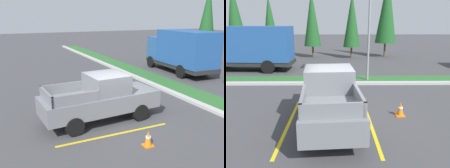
{
  "view_description": "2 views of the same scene",
  "coord_description": "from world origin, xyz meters",
  "views": [
    {
      "loc": [
        9.42,
        -4.44,
        4.58
      ],
      "look_at": [
        -1.1,
        0.46,
        1.42
      ],
      "focal_mm": 40.82,
      "sensor_mm": 36.0,
      "label": 1
    },
    {
      "loc": [
        -0.18,
        -8.18,
        3.74
      ],
      "look_at": [
        -0.09,
        0.35,
        1.33
      ],
      "focal_mm": 35.61,
      "sensor_mm": 36.0,
      "label": 2
    }
  ],
  "objects": [
    {
      "name": "parking_line_near",
      "position": [
        -1.97,
        -0.43,
        0.0
      ],
      "size": [
        0.12,
        4.8,
        0.01
      ],
      "primitive_type": "cube",
      "color": "yellow",
      "rests_on": "ground"
    },
    {
      "name": "cypress_tree_leftmost",
      "position": [
        -10.35,
        15.28,
        4.42
      ],
      "size": [
        1.95,
        1.95,
        7.51
      ],
      "color": "brown",
      "rests_on": "ground"
    },
    {
      "name": "cargo_truck_distant",
      "position": [
        -6.79,
        9.25,
        1.85
      ],
      "size": [
        6.91,
        2.79,
        3.4
      ],
      "color": "black",
      "rests_on": "ground"
    },
    {
      "name": "ground_plane",
      "position": [
        0.0,
        0.0,
        0.0
      ],
      "size": [
        120.0,
        120.0,
        0.0
      ],
      "primitive_type": "plane",
      "color": "#424244"
    },
    {
      "name": "traffic_cone",
      "position": [
        2.46,
        0.24,
        0.29
      ],
      "size": [
        0.36,
        0.36,
        0.6
      ],
      "color": "orange",
      "rests_on": "ground"
    },
    {
      "name": "pickup_truck_main",
      "position": [
        -0.42,
        -0.38,
        1.04
      ],
      "size": [
        2.26,
        5.35,
        2.1
      ],
      "color": "black",
      "rests_on": "ground"
    },
    {
      "name": "grass_median",
      "position": [
        0.0,
        6.1,
        0.03
      ],
      "size": [
        56.0,
        1.8,
        0.06
      ],
      "primitive_type": "cube",
      "color": "#2D662D",
      "rests_on": "ground"
    },
    {
      "name": "curb_strip",
      "position": [
        0.0,
        5.0,
        0.07
      ],
      "size": [
        56.0,
        0.4,
        0.15
      ],
      "primitive_type": "cube",
      "color": "#B2B2AD",
      "rests_on": "ground"
    },
    {
      "name": "parking_line_far",
      "position": [
        1.13,
        -0.43,
        0.0
      ],
      "size": [
        0.12,
        4.8,
        0.01
      ],
      "primitive_type": "cube",
      "color": "yellow",
      "rests_on": "ground"
    }
  ]
}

